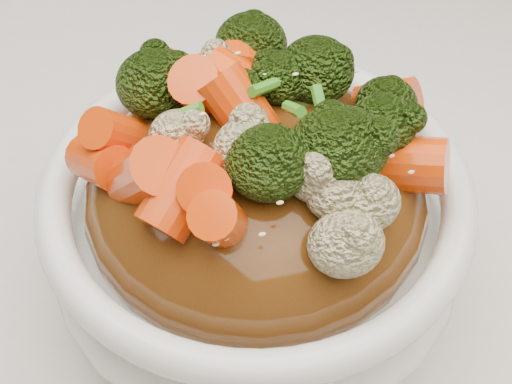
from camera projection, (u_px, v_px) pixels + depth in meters
name	position (u px, v px, depth m)	size (l,w,h in m)	color
tablecloth	(331.00, 305.00, 0.43)	(1.20, 0.80, 0.04)	silver
bowl	(256.00, 233.00, 0.38)	(0.20, 0.20, 0.08)	white
sauce_base	(256.00, 196.00, 0.36)	(0.16, 0.16, 0.09)	#542D0E
carrots	(256.00, 103.00, 0.32)	(0.16, 0.16, 0.05)	#E44007
broccoli	(256.00, 104.00, 0.32)	(0.16, 0.16, 0.04)	black
cauliflower	(256.00, 108.00, 0.32)	(0.16, 0.16, 0.03)	#C3B785
scallions	(256.00, 101.00, 0.32)	(0.12, 0.12, 0.02)	#38831E
sesame_seeds	(256.00, 101.00, 0.32)	(0.14, 0.14, 0.01)	beige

